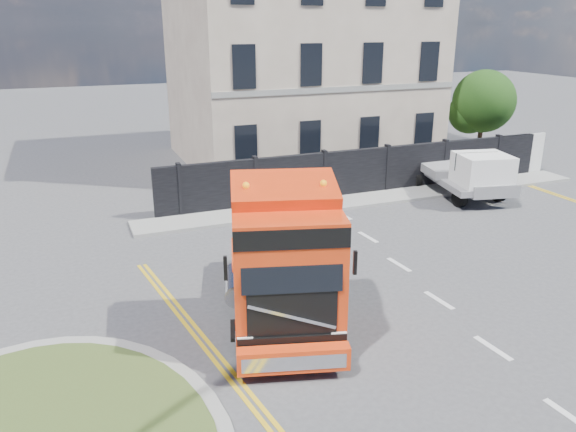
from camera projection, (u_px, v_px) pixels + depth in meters
name	position (u px, v px, depth m)	size (l,w,h in m)	color
ground	(333.00, 314.00, 14.27)	(120.00, 120.00, 0.00)	#424244
hoarding_fence	(377.00, 170.00, 24.15)	(18.80, 0.25, 2.00)	black
georgian_building	(298.00, 48.00, 28.98)	(12.30, 10.30, 12.80)	beige
tree	(480.00, 104.00, 28.98)	(3.20, 3.20, 4.80)	#382619
pavement_far	(376.00, 198.00, 23.48)	(20.00, 1.60, 0.12)	gray
truck	(284.00, 266.00, 13.03)	(3.92, 6.59, 3.71)	black
flatbed_pickup	(472.00, 174.00, 23.11)	(2.97, 5.29, 2.06)	gray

